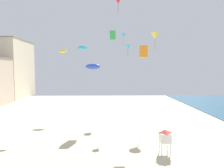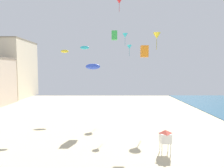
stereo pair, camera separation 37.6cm
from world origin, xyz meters
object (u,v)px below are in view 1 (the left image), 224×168
(lifeguard_stand, at_px, (165,136))
(kite_green_box, at_px, (113,35))
(kite_cyan_delta, at_px, (123,36))
(kite_yellow_delta, at_px, (155,36))
(kite_yellow_parafoil, at_px, (63,51))
(kite_blue_parafoil, at_px, (93,67))
(kite_cyan_parafoil, at_px, (83,48))
(kite_cyan_delta_2, at_px, (128,47))
(kite_red_delta, at_px, (118,1))
(kite_orange_box, at_px, (143,52))

(lifeguard_stand, relative_size, kite_green_box, 1.50)
(lifeguard_stand, height_order, kite_green_box, kite_green_box)
(kite_cyan_delta, bearing_deg, kite_yellow_delta, -50.37)
(kite_yellow_parafoil, relative_size, kite_yellow_delta, 0.43)
(lifeguard_stand, relative_size, kite_blue_parafoil, 1.63)
(kite_cyan_parafoil, xyz_separation_m, kite_blue_parafoil, (3.77, -20.44, -4.35))
(kite_cyan_delta, relative_size, kite_yellow_delta, 0.83)
(kite_cyan_delta_2, bearing_deg, kite_yellow_parafoil, -174.98)
(kite_yellow_parafoil, distance_m, kite_blue_parafoil, 13.28)
(kite_cyan_delta, bearing_deg, kite_cyan_delta_2, -89.05)
(kite_blue_parafoil, bearing_deg, lifeguard_stand, -6.75)
(kite_red_delta, distance_m, kite_cyan_delta_2, 7.89)
(kite_green_box, bearing_deg, kite_yellow_delta, -12.87)
(lifeguard_stand, bearing_deg, kite_cyan_delta, 114.15)
(lifeguard_stand, height_order, kite_yellow_delta, kite_yellow_delta)
(lifeguard_stand, bearing_deg, kite_cyan_delta_2, 118.17)
(kite_yellow_parafoil, xyz_separation_m, kite_blue_parafoil, (5.87, -11.59, -2.74))
(kite_red_delta, xyz_separation_m, kite_cyan_parafoil, (-6.88, 12.68, -5.16))
(kite_red_delta, relative_size, kite_green_box, 1.07)
(kite_green_box, distance_m, kite_blue_parafoil, 18.00)
(kite_blue_parafoil, bearing_deg, kite_yellow_delta, 55.43)
(kite_cyan_delta, height_order, kite_yellow_delta, kite_cyan_delta)
(lifeguard_stand, xyz_separation_m, kite_cyan_parafoil, (-11.48, 21.35, 11.75))
(kite_cyan_parafoil, bearing_deg, kite_green_box, -30.79)
(lifeguard_stand, bearing_deg, kite_yellow_delta, 97.74)
(kite_green_box, bearing_deg, kite_red_delta, -86.23)
(kite_cyan_parafoil, relative_size, kite_cyan_delta_2, 1.00)
(kite_cyan_delta_2, bearing_deg, kite_orange_box, -76.59)
(kite_orange_box, relative_size, kite_cyan_parafoil, 0.83)
(kite_orange_box, height_order, kite_red_delta, kite_red_delta)
(kite_red_delta, relative_size, kite_cyan_delta, 0.71)
(lifeguard_stand, relative_size, kite_yellow_parafoil, 1.93)
(lifeguard_stand, xyz_separation_m, kite_yellow_parafoil, (-13.57, 12.50, 10.13))
(kite_orange_box, relative_size, kite_yellow_parafoil, 1.20)
(lifeguard_stand, xyz_separation_m, kite_blue_parafoil, (-7.70, 0.91, 7.39))
(kite_red_delta, xyz_separation_m, kite_cyan_delta_2, (1.94, 4.79, -5.96))
(kite_green_box, height_order, kite_blue_parafoil, kite_green_box)
(kite_cyan_delta_2, distance_m, kite_blue_parafoil, 13.98)
(kite_red_delta, relative_size, kite_blue_parafoil, 1.16)
(kite_cyan_delta_2, xyz_separation_m, kite_yellow_delta, (5.24, 2.37, 2.31))
(kite_orange_box, bearing_deg, kite_cyan_parafoil, 125.92)
(kite_cyan_parafoil, bearing_deg, kite_cyan_delta, 6.46)
(kite_orange_box, xyz_separation_m, kite_blue_parafoil, (-6.56, -6.17, -2.19))
(kite_yellow_parafoil, bearing_deg, kite_orange_box, -23.58)
(kite_cyan_delta, bearing_deg, kite_green_box, -116.74)
(kite_cyan_delta_2, bearing_deg, kite_green_box, 121.40)
(kite_green_box, relative_size, kite_yellow_parafoil, 1.28)
(kite_cyan_delta, height_order, kite_yellow_parafoil, kite_cyan_delta)
(kite_blue_parafoil, bearing_deg, kite_cyan_delta, 77.13)
(kite_orange_box, height_order, kite_yellow_parafoil, kite_yellow_parafoil)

